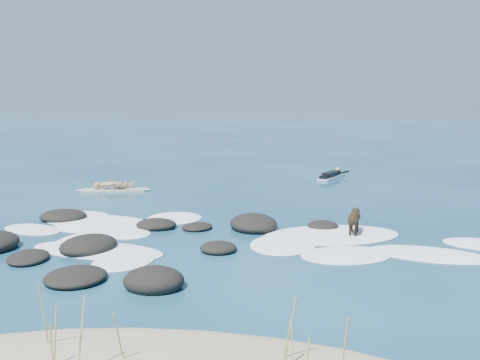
# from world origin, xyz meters

# --- Properties ---
(ground) EXTENTS (160.00, 160.00, 0.00)m
(ground) POSITION_xyz_m (0.00, 0.00, 0.00)
(ground) COLOR #0A2642
(ground) RESTS_ON ground
(dune_grass) EXTENTS (4.23, 1.52, 1.17)m
(dune_grass) POSITION_xyz_m (0.03, -7.74, 0.61)
(dune_grass) COLOR #939447
(dune_grass) RESTS_ON ground
(reef_rocks) EXTENTS (14.78, 6.74, 0.55)m
(reef_rocks) POSITION_xyz_m (-1.64, -1.20, 0.11)
(reef_rocks) COLOR black
(reef_rocks) RESTS_ON ground
(breaking_foam) EXTENTS (14.43, 6.53, 0.12)m
(breaking_foam) POSITION_xyz_m (-1.49, -0.11, 0.01)
(breaking_foam) COLOR white
(breaking_foam) RESTS_ON ground
(standing_surfer_rig) EXTENTS (2.92, 1.08, 1.68)m
(standing_surfer_rig) POSITION_xyz_m (-6.48, 6.05, 0.66)
(standing_surfer_rig) COLOR beige
(standing_surfer_rig) RESTS_ON ground
(paddling_surfer_rig) EXTENTS (1.48, 2.39, 0.42)m
(paddling_surfer_rig) POSITION_xyz_m (2.12, 10.89, 0.14)
(paddling_surfer_rig) COLOR silver
(paddling_surfer_rig) RESTS_ON ground
(dog) EXTENTS (0.40, 1.15, 0.73)m
(dog) POSITION_xyz_m (2.64, 0.54, 0.48)
(dog) COLOR black
(dog) RESTS_ON ground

